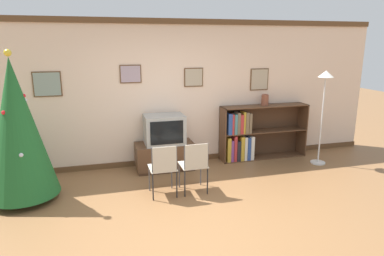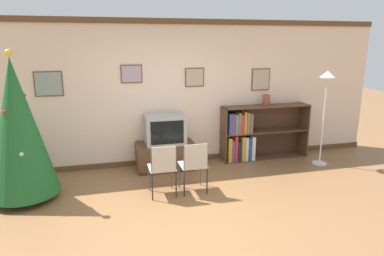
{
  "view_description": "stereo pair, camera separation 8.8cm",
  "coord_description": "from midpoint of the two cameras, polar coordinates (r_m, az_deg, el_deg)",
  "views": [
    {
      "loc": [
        -1.13,
        -3.91,
        2.28
      ],
      "look_at": [
        0.3,
        1.27,
        0.94
      ],
      "focal_mm": 32.0,
      "sensor_mm": 36.0,
      "label": 1
    },
    {
      "loc": [
        -1.05,
        -3.93,
        2.28
      ],
      "look_at": [
        0.3,
        1.27,
        0.94
      ],
      "focal_mm": 32.0,
      "sensor_mm": 36.0,
      "label": 2
    }
  ],
  "objects": [
    {
      "name": "christmas_tree",
      "position": [
        5.46,
        -27.52,
        -0.13
      ],
      "size": [
        1.0,
        1.0,
        2.2
      ],
      "color": "maroon",
      "rests_on": "ground_plane"
    },
    {
      "name": "tv_console",
      "position": [
        6.36,
        -4.95,
        -4.67
      ],
      "size": [
        1.06,
        0.55,
        0.49
      ],
      "color": "#412A1A",
      "rests_on": "ground_plane"
    },
    {
      "name": "standing_lamp",
      "position": [
        6.8,
        20.83,
        5.45
      ],
      "size": [
        0.28,
        0.28,
        1.78
      ],
      "color": "silver",
      "rests_on": "ground_plane"
    },
    {
      "name": "ground_plane",
      "position": [
        4.66,
        0.12,
        -15.23
      ],
      "size": [
        24.0,
        24.0,
        0.0
      ],
      "primitive_type": "plane",
      "color": "brown"
    },
    {
      "name": "folding_chair_right",
      "position": [
        5.26,
        -0.04,
        -6.05
      ],
      "size": [
        0.4,
        0.4,
        0.82
      ],
      "color": "#BCB29E",
      "rests_on": "ground_plane"
    },
    {
      "name": "vase",
      "position": [
        6.91,
        11.71,
        4.67
      ],
      "size": [
        0.14,
        0.14,
        0.22
      ],
      "color": "brown",
      "rests_on": "bookshelf"
    },
    {
      "name": "wall_back",
      "position": [
        6.43,
        -5.54,
        5.69
      ],
      "size": [
        8.81,
        0.11,
        2.7
      ],
      "color": "beige",
      "rests_on": "ground_plane"
    },
    {
      "name": "folding_chair_left",
      "position": [
        5.16,
        -5.27,
        -6.52
      ],
      "size": [
        0.4,
        0.4,
        0.82
      ],
      "color": "#BCB29E",
      "rests_on": "ground_plane"
    },
    {
      "name": "television",
      "position": [
        6.21,
        -5.05,
        -0.24
      ],
      "size": [
        0.71,
        0.5,
        0.53
      ],
      "color": "#9E9E99",
      "rests_on": "tv_console"
    },
    {
      "name": "bookshelf",
      "position": [
        6.88,
        9.17,
        -1.09
      ],
      "size": [
        1.78,
        0.36,
        1.08
      ],
      "color": "brown",
      "rests_on": "ground_plane"
    }
  ]
}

